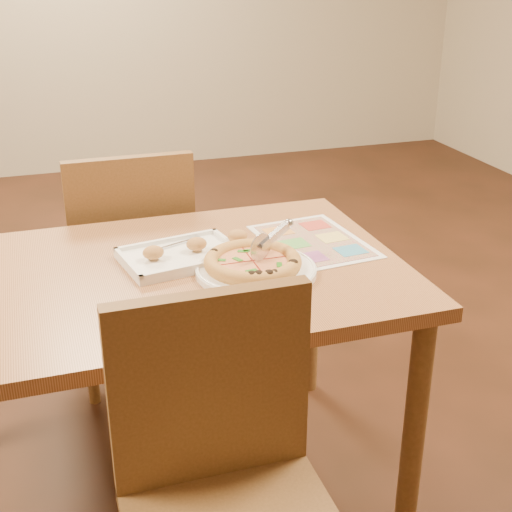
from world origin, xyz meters
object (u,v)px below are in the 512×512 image
object	(u,v)px
menu	(313,241)
plate	(256,270)
appetizer_tray	(184,255)
dining_table	(163,301)
chair_near	(224,461)
chair_far	(130,243)
pizza_cutter	(271,239)
pizza	(253,262)

from	to	relation	value
menu	plate	bearing A→B (deg)	-145.62
appetizer_tray	plate	bearing A→B (deg)	-42.20
dining_table	appetizer_tray	world-z (taller)	appetizer_tray
chair_near	chair_far	distance (m)	1.20
chair_near	pizza_cutter	distance (m)	0.65
chair_near	menu	bearing A→B (deg)	55.37
plate	pizza_cutter	bearing A→B (deg)	22.95
chair_far	pizza	distance (m)	0.74
plate	pizza	xyz separation A→B (m)	(-0.01, 0.01, 0.02)
chair_near	chair_far	size ratio (longest dim) A/B	1.00
dining_table	chair_far	world-z (taller)	chair_far
chair_near	plate	world-z (taller)	chair_near
chair_near	pizza_cutter	size ratio (longest dim) A/B	3.46
dining_table	plate	world-z (taller)	plate
chair_near	menu	xyz separation A→B (m)	(0.46, 0.67, 0.16)
chair_far	menu	world-z (taller)	chair_far
dining_table	pizza_cutter	size ratio (longest dim) A/B	9.56
pizza	plate	bearing A→B (deg)	-48.54
pizza_cutter	dining_table	bearing A→B (deg)	140.94
pizza	menu	world-z (taller)	pizza
pizza_cutter	chair_near	bearing A→B (deg)	-143.97
pizza	appetizer_tray	xyz separation A→B (m)	(-0.15, 0.14, -0.02)
chair_near	appetizer_tray	size ratio (longest dim) A/B	1.25
pizza	appetizer_tray	bearing A→B (deg)	138.11
pizza_cutter	plate	bearing A→B (deg)	176.86
menu	chair_far	bearing A→B (deg)	131.13
plate	pizza	size ratio (longest dim) A/B	1.23
pizza_cutter	appetizer_tray	distance (m)	0.25
pizza	appetizer_tray	world-z (taller)	appetizer_tray
chair_near	pizza	bearing A→B (deg)	66.30
appetizer_tray	chair_near	bearing A→B (deg)	-96.48
dining_table	pizza	world-z (taller)	pizza
chair_far	plate	xyz separation A→B (m)	(0.24, -0.69, 0.16)
plate	menu	xyz separation A→B (m)	(0.23, 0.16, -0.01)
menu	appetizer_tray	bearing A→B (deg)	-178.66
dining_table	chair_far	xyz separation A→B (m)	(-0.00, 0.60, -0.07)
chair_far	pizza	bearing A→B (deg)	108.71
dining_table	plate	bearing A→B (deg)	-19.79
dining_table	chair_near	size ratio (longest dim) A/B	2.77
menu	pizza	bearing A→B (deg)	-147.71
chair_near	pizza	xyz separation A→B (m)	(0.23, 0.52, 0.18)
chair_far	appetizer_tray	distance (m)	0.57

